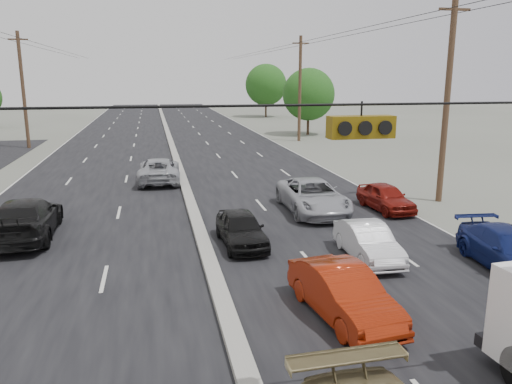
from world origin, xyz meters
TOP-DOWN VIEW (x-y plane):
  - road_surface at (0.00, 30.00)m, footprint 20.00×160.00m
  - center_median at (0.00, 30.00)m, footprint 0.50×160.00m
  - utility_pole_left_c at (-12.50, 40.00)m, footprint 1.60×0.30m
  - utility_pole_right_b at (12.50, 15.00)m, footprint 1.60×0.30m
  - utility_pole_right_c at (12.50, 40.00)m, footprint 1.60×0.30m
  - traffic_signals at (1.40, 0.00)m, footprint 25.00×0.30m
  - tree_right_mid at (15.00, 45.00)m, footprint 5.60×5.60m
  - tree_right_far at (16.00, 70.00)m, footprint 6.40×6.40m
  - red_sedan at (3.00, 4.05)m, footprint 1.99×4.29m
  - queue_car_a at (1.40, 10.30)m, footprint 1.68×3.85m
  - queue_car_b at (5.44, 7.96)m, footprint 1.45×3.80m
  - queue_car_c at (5.51, 14.28)m, footprint 2.58×5.45m
  - queue_car_d at (9.60, 6.12)m, footprint 2.26×4.70m
  - queue_car_e at (8.99, 13.86)m, footprint 1.74×3.82m
  - oncoming_near at (-6.70, 12.85)m, footprint 2.41×5.55m
  - oncoming_far at (-1.40, 22.72)m, footprint 2.60×5.31m

SIDE VIEW (x-z plane):
  - road_surface at x=0.00m, z-range -0.01..0.01m
  - center_median at x=0.00m, z-range 0.00..0.20m
  - queue_car_b at x=5.44m, z-range 0.00..1.24m
  - queue_car_e at x=8.99m, z-range 0.00..1.27m
  - queue_car_a at x=1.40m, z-range 0.00..1.29m
  - queue_car_d at x=9.60m, z-range 0.00..1.32m
  - red_sedan at x=3.00m, z-range 0.00..1.36m
  - oncoming_far at x=-1.40m, z-range 0.00..1.45m
  - queue_car_c at x=5.51m, z-range 0.00..1.50m
  - oncoming_near at x=-6.70m, z-range 0.00..1.59m
  - tree_right_mid at x=15.00m, z-range 0.77..7.91m
  - tree_right_far at x=16.00m, z-range 0.88..9.04m
  - utility_pole_left_c at x=-12.50m, z-range 0.11..10.11m
  - utility_pole_right_b at x=12.50m, z-range 0.11..10.11m
  - utility_pole_right_c at x=12.50m, z-range 0.11..10.11m
  - traffic_signals at x=1.40m, z-range 5.22..5.77m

